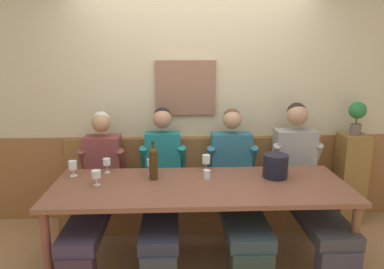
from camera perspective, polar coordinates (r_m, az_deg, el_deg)
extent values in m
cube|color=#986F49|center=(3.34, 1.39, -21.04)|extent=(6.80, 6.80, 0.02)
cube|color=#C3B795|center=(3.86, 0.43, 6.38)|extent=(6.80, 0.08, 2.80)
cube|color=#845D49|center=(3.79, -1.05, 7.58)|extent=(0.64, 0.04, 0.58)
cube|color=brown|center=(4.03, 0.45, -6.88)|extent=(6.80, 0.03, 0.95)
cube|color=brown|center=(3.92, 0.61, -11.51)|extent=(2.84, 0.42, 0.44)
cube|color=brown|center=(3.83, 0.62, -8.19)|extent=(2.79, 0.39, 0.05)
cube|color=brown|center=(3.92, 0.48, -3.77)|extent=(2.84, 0.04, 0.45)
cube|color=brown|center=(3.06, 1.36, -8.45)|extent=(2.54, 0.89, 0.04)
cylinder|color=brown|center=(3.06, -22.42, -17.48)|extent=(0.07, 0.07, 0.72)
cylinder|color=brown|center=(3.21, 24.73, -16.19)|extent=(0.07, 0.07, 0.72)
cylinder|color=brown|center=(3.69, -18.47, -11.59)|extent=(0.07, 0.07, 0.72)
cylinder|color=brown|center=(3.81, 19.60, -10.84)|extent=(0.07, 0.07, 0.72)
cube|color=#332A3F|center=(3.35, -16.01, -12.64)|extent=(0.30, 1.17, 0.11)
cube|color=brown|center=(3.80, -14.17, -4.14)|extent=(0.36, 0.22, 0.53)
sphere|color=#AA7E59|center=(3.69, -14.56, 1.87)|extent=(0.19, 0.19, 0.19)
sphere|color=beige|center=(3.71, -14.51, 2.31)|extent=(0.18, 0.18, 0.18)
cylinder|color=brown|center=(3.80, -17.18, -3.96)|extent=(0.08, 0.20, 0.27)
cylinder|color=brown|center=(3.72, -11.40, -3.99)|extent=(0.08, 0.20, 0.27)
cube|color=#26293B|center=(3.26, -5.00, -12.84)|extent=(0.31, 1.18, 0.11)
cube|color=#1A7075|center=(3.72, -4.71, -3.89)|extent=(0.37, 0.19, 0.56)
sphere|color=#A5775E|center=(3.61, -4.84, 2.54)|extent=(0.20, 0.20, 0.20)
sphere|color=black|center=(3.63, -4.83, 3.00)|extent=(0.18, 0.18, 0.18)
cylinder|color=#1A7075|center=(3.69, -7.78, -3.61)|extent=(0.08, 0.20, 0.27)
cylinder|color=#1A7075|center=(3.67, -1.68, -3.57)|extent=(0.08, 0.20, 0.27)
cube|color=#27363F|center=(3.31, 7.88, -12.53)|extent=(0.36, 1.18, 0.11)
cube|color=#276278|center=(3.76, 6.36, -3.85)|extent=(0.42, 0.18, 0.54)
sphere|color=#A58062|center=(3.65, 6.55, 2.39)|extent=(0.19, 0.19, 0.19)
sphere|color=#55371D|center=(3.67, 6.50, 2.84)|extent=(0.18, 0.18, 0.18)
cylinder|color=#276278|center=(3.69, 3.01, -3.65)|extent=(0.08, 0.20, 0.27)
cylinder|color=#276278|center=(3.76, 9.84, -3.52)|extent=(0.08, 0.20, 0.27)
cube|color=#323338|center=(3.49, 19.18, -11.78)|extent=(0.36, 1.17, 0.11)
cube|color=gray|center=(3.92, 16.24, -3.38)|extent=(0.42, 0.23, 0.57)
sphere|color=#A87B5E|center=(3.81, 16.73, 3.02)|extent=(0.22, 0.22, 0.22)
sphere|color=black|center=(3.83, 16.64, 3.49)|extent=(0.20, 0.20, 0.20)
cylinder|color=gray|center=(3.80, 13.30, -3.16)|extent=(0.08, 0.20, 0.27)
cylinder|color=gray|center=(3.95, 19.56, -2.98)|extent=(0.08, 0.20, 0.27)
cylinder|color=black|center=(3.27, 13.40, -4.99)|extent=(0.22, 0.22, 0.21)
cylinder|color=#3C2A10|center=(3.15, -6.28, -5.18)|extent=(0.08, 0.08, 0.24)
sphere|color=#3C2A10|center=(3.11, -6.35, -2.87)|extent=(0.08, 0.08, 0.08)
cylinder|color=#3C2A10|center=(3.09, -6.37, -2.07)|extent=(0.03, 0.03, 0.07)
cylinder|color=black|center=(3.08, -6.39, -1.26)|extent=(0.03, 0.03, 0.02)
cylinder|color=silver|center=(3.14, -15.19, -7.88)|extent=(0.06, 0.06, 0.00)
cylinder|color=silver|center=(3.13, -15.22, -7.30)|extent=(0.01, 0.01, 0.06)
cylinder|color=silver|center=(3.11, -15.30, -6.21)|extent=(0.08, 0.08, 0.06)
cylinder|color=#F0D98F|center=(3.12, -15.28, -6.52)|extent=(0.07, 0.07, 0.03)
cylinder|color=silver|center=(3.32, -6.61, -6.30)|extent=(0.06, 0.06, 0.00)
cylinder|color=silver|center=(3.31, -6.62, -5.66)|extent=(0.01, 0.01, 0.07)
cylinder|color=silver|center=(3.29, -6.66, -4.53)|extent=(0.07, 0.07, 0.06)
cylinder|color=#EAE082|center=(3.29, -6.65, -4.87)|extent=(0.06, 0.06, 0.02)
cylinder|color=silver|center=(3.39, 2.31, -5.82)|extent=(0.07, 0.07, 0.00)
cylinder|color=silver|center=(3.38, 2.31, -5.24)|extent=(0.01, 0.01, 0.07)
cylinder|color=silver|center=(3.35, 2.33, -4.02)|extent=(0.08, 0.08, 0.08)
cylinder|color=#EEDB87|center=(3.36, 2.32, -4.42)|extent=(0.07, 0.07, 0.03)
cylinder|color=silver|center=(3.42, -18.67, -6.35)|extent=(0.07, 0.07, 0.00)
cylinder|color=silver|center=(3.41, -18.72, -5.82)|extent=(0.01, 0.01, 0.06)
cylinder|color=silver|center=(3.39, -18.81, -4.71)|extent=(0.07, 0.07, 0.08)
cylinder|color=silver|center=(3.43, -13.60, -5.97)|extent=(0.06, 0.06, 0.00)
cylinder|color=silver|center=(3.41, -13.64, -5.39)|extent=(0.01, 0.01, 0.07)
cylinder|color=silver|center=(3.39, -13.70, -4.33)|extent=(0.07, 0.07, 0.06)
cylinder|color=#E2E18D|center=(3.40, -13.68, -4.61)|extent=(0.06, 0.06, 0.03)
cylinder|color=silver|center=(3.17, 2.46, -6.49)|extent=(0.06, 0.06, 0.08)
cube|color=brown|center=(4.31, 24.27, -6.46)|extent=(0.28, 0.28, 0.99)
cylinder|color=#5F504B|center=(4.16, 25.01, 0.78)|extent=(0.11, 0.11, 0.12)
cylinder|color=brown|center=(4.14, 25.14, 2.08)|extent=(0.02, 0.02, 0.07)
sphere|color=#276E39|center=(4.12, 25.30, 3.58)|extent=(0.18, 0.18, 0.18)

